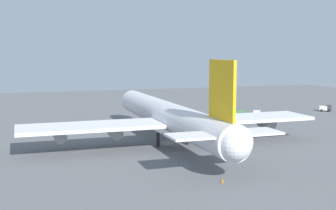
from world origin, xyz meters
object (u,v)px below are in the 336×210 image
Objects in this scene: pushback_tractor at (237,112)px; cargo_airplane at (169,117)px; safety_cone_tail at (222,181)px; safety_cone_nose at (145,120)px; maintenance_van at (257,114)px; fuel_truck at (326,108)px.

cargo_airplane is at bearing 134.79° from pushback_tractor.
safety_cone_nose is at bearing -4.88° from safety_cone_tail.
safety_cone_nose is (3.55, 34.75, -0.63)m from maintenance_van.
maintenance_van reaches higher than safety_cone_tail.
pushback_tractor is 1.02× the size of maintenance_van.
safety_cone_nose reaches higher than safety_cone_tail.
maintenance_van is 70.92m from safety_cone_tail.
safety_cone_tail is at bearing 145.62° from maintenance_van.
cargo_airplane reaches higher than pushback_tractor.
safety_cone_tail is (-30.56, 1.81, -5.61)m from cargo_airplane.
fuel_truck is 0.96× the size of maintenance_van.
safety_cone_nose is at bearing 91.03° from fuel_truck.
fuel_truck is at bearing -88.97° from safety_cone_nose.
safety_cone_nose is at bearing 84.17° from maintenance_van.
cargo_airplane reaches higher than maintenance_van.
pushback_tractor is at bearing -45.21° from cargo_airplane.
safety_cone_tail is at bearing 175.12° from safety_cone_nose.
fuel_truck is at bearing -93.36° from pushback_tractor.
safety_cone_tail is (-63.23, 69.24, -0.80)m from fuel_truck.
safety_cone_tail is at bearing 150.64° from pushback_tractor.
fuel_truck is 29.57m from maintenance_van.
pushback_tractor is 7.66× the size of safety_cone_tail.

